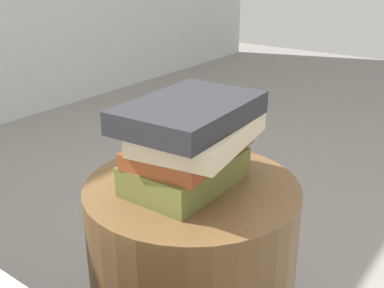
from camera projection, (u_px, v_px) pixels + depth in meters
name	position (u px, v px, depth m)	size (l,w,h in m)	color
side_table	(192.00, 283.00, 1.08)	(0.45, 0.45, 0.50)	brown
book_olive	(186.00, 171.00, 0.97)	(0.24, 0.16, 0.06)	olive
book_rust	(190.00, 148.00, 0.97)	(0.26, 0.17, 0.03)	#994723
book_cream	(200.00, 132.00, 0.94)	(0.27, 0.18, 0.04)	beige
book_charcoal	(190.00, 112.00, 0.92)	(0.29, 0.20, 0.05)	#28282D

